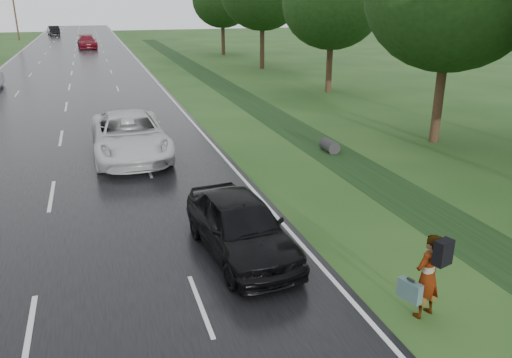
{
  "coord_description": "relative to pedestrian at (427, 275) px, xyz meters",
  "views": [
    {
      "loc": [
        1.76,
        -9.32,
        6.38
      ],
      "look_at": [
        6.13,
        4.1,
        1.3
      ],
      "focal_mm": 35.0,
      "sensor_mm": 36.0,
      "label": 1
    }
  ],
  "objects": [
    {
      "name": "ground",
      "position": [
        -7.96,
        1.8,
        -0.98
      ],
      "size": [
        220.0,
        220.0,
        0.0
      ],
      "primitive_type": "plane",
      "color": "#1F4418",
      "rests_on": "ground"
    },
    {
      "name": "road",
      "position": [
        -7.96,
        46.8,
        -0.96
      ],
      "size": [
        14.0,
        180.0,
        0.04
      ],
      "primitive_type": "cube",
      "color": "black",
      "rests_on": "ground"
    },
    {
      "name": "edge_stripe_east",
      "position": [
        -1.21,
        46.8,
        -0.94
      ],
      "size": [
        0.12,
        180.0,
        0.01
      ],
      "primitive_type": "cube",
      "color": "silver",
      "rests_on": "road"
    },
    {
      "name": "center_line",
      "position": [
        -7.96,
        46.8,
        -0.94
      ],
      "size": [
        0.12,
        180.0,
        0.01
      ],
      "primitive_type": "cube",
      "color": "silver",
      "rests_on": "road"
    },
    {
      "name": "drainage_ditch",
      "position": [
        3.54,
        20.5,
        -0.95
      ],
      "size": [
        2.2,
        120.0,
        0.56
      ],
      "color": "black",
      "rests_on": "ground"
    },
    {
      "name": "utility_pole_distant",
      "position": [
        -17.16,
        86.8,
        4.22
      ],
      "size": [
        1.6,
        0.26,
        10.0
      ],
      "color": "#362616",
      "rests_on": "ground"
    },
    {
      "name": "tree_east_c",
      "position": [
        10.24,
        25.8,
        5.15
      ],
      "size": [
        7.0,
        7.0,
        9.29
      ],
      "color": "#362616",
      "rests_on": "ground"
    },
    {
      "name": "tree_east_f",
      "position": [
        9.54,
        53.8,
        5.39
      ],
      "size": [
        7.2,
        7.2,
        9.62
      ],
      "color": "#362616",
      "rests_on": "ground"
    },
    {
      "name": "pedestrian",
      "position": [
        0.0,
        0.0,
        0.0
      ],
      "size": [
        0.98,
        0.75,
        1.9
      ],
      "rotation": [
        0.0,
        0.0,
        3.44
      ],
      "color": "#A5998C",
      "rests_on": "ground"
    },
    {
      "name": "white_pickup",
      "position": [
        -4.95,
        13.71,
        -0.03
      ],
      "size": [
        3.12,
        6.61,
        1.83
      ],
      "primitive_type": "imported",
      "rotation": [
        0.0,
        0.0,
        0.01
      ],
      "color": "silver",
      "rests_on": "road"
    },
    {
      "name": "dark_sedan",
      "position": [
        -2.94,
        3.8,
        -0.13
      ],
      "size": [
        2.33,
        4.93,
        1.63
      ],
      "primitive_type": "imported",
      "rotation": [
        0.0,
        0.0,
        0.09
      ],
      "color": "black",
      "rests_on": "road"
    },
    {
      "name": "far_car_red",
      "position": [
        -6.37,
        67.62,
        -0.08
      ],
      "size": [
        2.8,
        6.08,
        1.72
      ],
      "primitive_type": "imported",
      "rotation": [
        0.0,
        0.0,
        0.07
      ],
      "color": "maroon",
      "rests_on": "road"
    },
    {
      "name": "far_car_dark",
      "position": [
        -12.33,
        98.91,
        -0.08
      ],
      "size": [
        2.64,
        5.44,
        1.72
      ],
      "primitive_type": "imported",
      "rotation": [
        0.0,
        0.0,
        3.31
      ],
      "color": "black",
      "rests_on": "road"
    }
  ]
}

